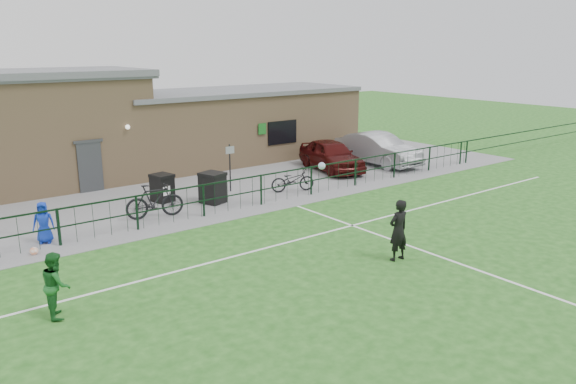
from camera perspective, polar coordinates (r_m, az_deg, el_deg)
ground at (r=15.38m, az=11.53°, el=-8.46°), size 90.00×90.00×0.00m
paving_strip at (r=25.80m, az=-11.56°, el=1.03°), size 34.00×13.00×0.02m
pitch_line_touch at (r=20.98m, az=-4.66°, el=-1.88°), size 28.00×0.10×0.01m
pitch_line_mid at (r=18.05m, az=1.94°, el=-4.62°), size 28.00×0.10×0.01m
pitch_line_perp at (r=16.85m, az=16.05°, el=-6.65°), size 0.10×16.00×0.01m
perimeter_fence at (r=20.98m, az=-4.99°, el=-0.20°), size 28.00×0.10×1.20m
wheelie_bin_left at (r=22.49m, az=-12.65°, el=0.31°), size 0.82×0.89×1.01m
wheelie_bin_right at (r=21.92m, az=-7.67°, el=0.32°), size 0.96×1.03×1.12m
sign_post at (r=23.49m, az=-5.91°, el=2.45°), size 0.08×0.08×2.00m
car_maroon at (r=27.51m, az=4.43°, el=3.75°), size 2.75×4.70×1.50m
car_silver at (r=29.21m, az=9.11°, el=4.35°), size 1.71×4.86×1.60m
bicycle_d at (r=20.39m, az=-13.40°, el=-0.89°), size 2.12×0.99×1.23m
bicycle_e at (r=23.45m, az=0.47°, el=1.22°), size 1.97×1.25×0.98m
spectator_child at (r=18.90m, az=-23.59°, el=-2.85°), size 0.75×0.63×1.31m
goalkeeper_kick at (r=16.24m, az=10.98°, el=-3.68°), size 1.18×2.84×2.54m
outfield_player at (r=13.79m, az=-22.48°, el=-8.68°), size 0.73×0.85×1.53m
ball_ground at (r=18.15m, az=-24.40°, el=-5.49°), size 0.24×0.24×0.24m
clubhouse at (r=27.76m, az=-16.19°, el=6.35°), size 24.25×5.40×4.96m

